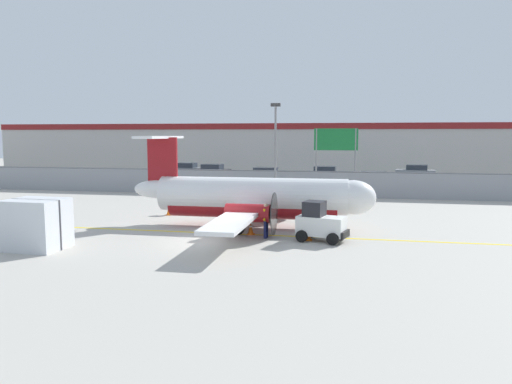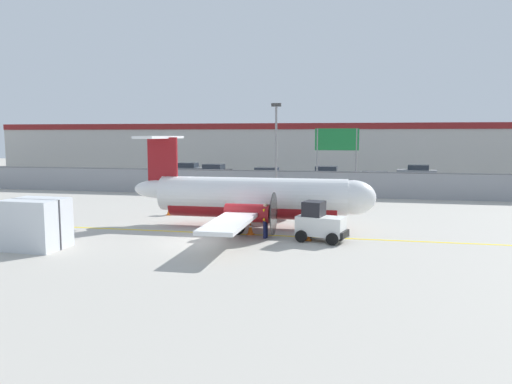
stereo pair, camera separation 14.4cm
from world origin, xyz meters
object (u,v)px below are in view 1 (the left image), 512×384
(parked_car_1, at_px, (211,171))
(highway_sign, at_px, (336,145))
(apron_light_pole, at_px, (275,144))
(cargo_container, at_px, (36,224))
(parked_car_0, at_px, (185,170))
(ground_crew_worker, at_px, (266,219))
(traffic_cone_near_left, at_px, (169,210))
(traffic_cone_far_right, at_px, (251,228))
(commuter_airplane, at_px, (257,198))
(traffic_cone_near_right, at_px, (308,234))
(parked_car_4, at_px, (373,180))
(parked_car_3, at_px, (326,174))
(baggage_tug, at_px, (320,223))
(traffic_cone_far_left, at_px, (316,220))
(parked_car_5, at_px, (416,172))
(parked_car_2, at_px, (267,175))

(parked_car_1, height_order, highway_sign, highway_sign)
(parked_car_1, height_order, apron_light_pole, apron_light_pole)
(cargo_container, distance_m, parked_car_0, 37.10)
(apron_light_pole, bearing_deg, parked_car_0, 125.49)
(ground_crew_worker, bearing_deg, highway_sign, 91.64)
(traffic_cone_near_left, bearing_deg, traffic_cone_far_right, -38.11)
(commuter_airplane, xyz_separation_m, parked_car_1, (-10.75, 27.69, -0.71))
(ground_crew_worker, xyz_separation_m, traffic_cone_near_right, (2.07, -0.14, -0.64))
(cargo_container, xyz_separation_m, parked_car_4, (15.17, 26.62, -0.21))
(apron_light_pole, bearing_deg, parked_car_3, 80.33)
(baggage_tug, bearing_deg, highway_sign, 104.48)
(apron_light_pole, bearing_deg, ground_crew_worker, -82.78)
(ground_crew_worker, distance_m, highway_sign, 18.84)
(ground_crew_worker, distance_m, parked_car_3, 29.10)
(cargo_container, xyz_separation_m, parked_car_0, (-6.05, 36.60, -0.21))
(baggage_tug, xyz_separation_m, traffic_cone_far_left, (-0.53, 3.99, -0.54))
(traffic_cone_near_right, bearing_deg, ground_crew_worker, 176.03)
(parked_car_3, bearing_deg, ground_crew_worker, -90.09)
(highway_sign, bearing_deg, ground_crew_worker, -97.83)
(apron_light_pole, height_order, highway_sign, apron_light_pole)
(traffic_cone_far_left, bearing_deg, parked_car_0, 121.68)
(parked_car_0, distance_m, apron_light_pole, 24.13)
(baggage_tug, relative_size, parked_car_5, 0.58)
(ground_crew_worker, xyz_separation_m, traffic_cone_near_left, (-7.16, 5.61, -0.64))
(traffic_cone_far_left, height_order, parked_car_3, parked_car_3)
(parked_car_1, bearing_deg, traffic_cone_far_right, 116.10)
(traffic_cone_far_right, xyz_separation_m, parked_car_1, (-10.86, 29.74, 0.58))
(commuter_airplane, xyz_separation_m, parked_car_0, (-14.49, 29.60, -0.71))
(commuter_airplane, height_order, apron_light_pole, apron_light_pole)
(traffic_cone_far_left, bearing_deg, commuter_airplane, -160.92)
(ground_crew_worker, height_order, parked_car_4, same)
(commuter_airplane, bearing_deg, highway_sign, 76.78)
(traffic_cone_near_left, height_order, parked_car_0, parked_car_0)
(baggage_tug, relative_size, highway_sign, 0.46)
(traffic_cone_near_left, relative_size, parked_car_4, 0.15)
(commuter_airplane, relative_size, parked_car_5, 3.65)
(baggage_tug, bearing_deg, apron_light_pole, 122.25)
(commuter_airplane, xyz_separation_m, ground_crew_worker, (1.02, -2.75, -0.65))
(parked_car_3, relative_size, parked_car_4, 0.98)
(highway_sign, bearing_deg, baggage_tug, -89.70)
(baggage_tug, height_order, traffic_cone_far_left, baggage_tug)
(traffic_cone_near_left, xyz_separation_m, highway_sign, (9.69, 12.78, 3.83))
(traffic_cone_near_left, xyz_separation_m, parked_car_5, (17.81, 28.10, 0.58))
(cargo_container, xyz_separation_m, parked_car_5, (20.10, 37.97, -0.21))
(ground_crew_worker, bearing_deg, parked_car_5, 81.95)
(ground_crew_worker, relative_size, parked_car_0, 0.40)
(ground_crew_worker, relative_size, cargo_container, 0.68)
(traffic_cone_far_right, distance_m, highway_sign, 18.42)
(traffic_cone_near_right, distance_m, traffic_cone_far_left, 3.97)
(ground_crew_worker, relative_size, parked_car_2, 0.39)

